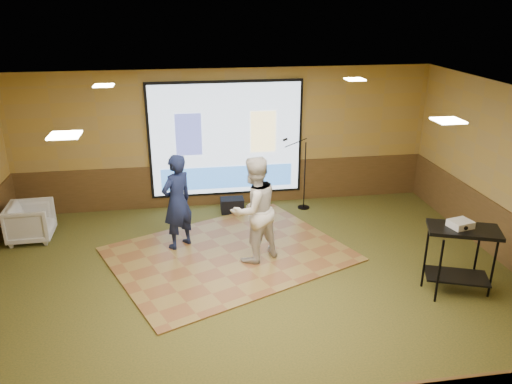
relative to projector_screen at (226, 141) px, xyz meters
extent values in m
plane|color=#363C1B|center=(0.00, -3.44, -1.47)|extent=(9.00, 9.00, 0.00)
cube|color=#A98846|center=(0.00, 0.06, 0.03)|extent=(9.00, 0.04, 3.00)
cube|color=#A98846|center=(0.00, -6.94, 0.03)|extent=(9.00, 0.04, 3.00)
cube|color=silver|center=(0.00, -3.44, 1.53)|extent=(9.00, 7.00, 0.04)
cube|color=#4C3719|center=(0.00, 0.04, -1.00)|extent=(9.00, 0.04, 0.95)
cube|color=#4C3719|center=(4.48, -3.44, -1.00)|extent=(0.04, 7.00, 0.95)
cube|color=black|center=(0.00, 0.01, 0.03)|extent=(3.32, 0.03, 2.52)
cube|color=silver|center=(0.00, -0.02, 0.03)|extent=(3.20, 0.02, 2.40)
cube|color=#414990|center=(-0.80, -0.03, 0.18)|extent=(0.55, 0.01, 0.90)
cube|color=#F4E08D|center=(0.80, -0.03, 0.18)|extent=(0.55, 0.01, 0.90)
cube|color=#3674CB|center=(0.00, -0.03, -0.82)|extent=(2.88, 0.01, 0.50)
cube|color=#FFEFBF|center=(-2.20, -1.64, 1.50)|extent=(0.32, 0.32, 0.02)
cube|color=#FFEFBF|center=(2.20, -1.64, 1.50)|extent=(0.32, 0.32, 0.02)
cube|color=#FFEFBF|center=(-2.20, -4.94, 1.50)|extent=(0.32, 0.32, 0.02)
cube|color=#FFEFBF|center=(2.20, -4.94, 1.50)|extent=(0.32, 0.32, 0.02)
cube|color=olive|center=(-0.22, -2.39, -1.46)|extent=(4.85, 4.35, 0.03)
imported|color=#161E45|center=(-1.10, -1.95, -0.56)|extent=(0.77, 0.74, 1.77)
imported|color=silver|center=(0.20, -2.64, -0.51)|extent=(1.14, 1.06, 1.88)
cylinder|color=black|center=(2.73, -4.36, -0.95)|extent=(0.04, 0.04, 1.05)
cylinder|color=black|center=(3.62, -4.36, -0.95)|extent=(0.04, 0.04, 1.05)
cylinder|color=black|center=(2.73, -3.92, -0.95)|extent=(0.04, 0.04, 1.05)
cylinder|color=black|center=(3.62, -3.92, -0.95)|extent=(0.04, 0.04, 1.05)
cube|color=black|center=(3.17, -4.14, -0.40)|extent=(1.05, 0.55, 0.06)
cube|color=black|center=(3.17, -4.14, -1.20)|extent=(0.94, 0.50, 0.03)
cube|color=silver|center=(3.13, -4.10, -0.32)|extent=(0.38, 0.34, 0.11)
cylinder|color=black|center=(1.64, -0.48, -1.46)|extent=(0.26, 0.26, 0.02)
cylinder|color=black|center=(1.64, -0.48, -0.73)|extent=(0.02, 0.02, 1.50)
cylinder|color=black|center=(1.42, -0.48, 0.02)|extent=(0.48, 0.02, 0.19)
cylinder|color=black|center=(1.19, -0.48, 0.10)|extent=(0.11, 0.05, 0.08)
imported|color=gray|center=(-3.88, -1.17, -1.11)|extent=(0.83, 0.80, 0.73)
cube|color=black|center=(0.05, -0.45, -1.32)|extent=(0.50, 0.33, 0.31)
camera|label=1|loc=(-0.99, -10.37, 2.86)|focal=35.00mm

